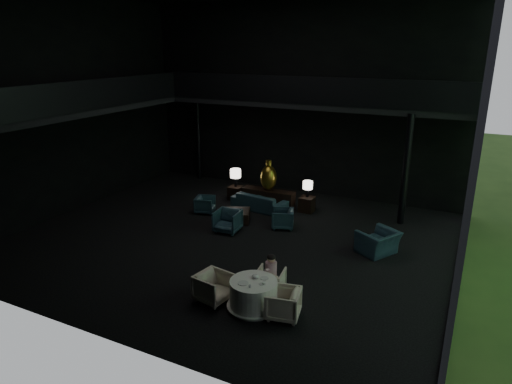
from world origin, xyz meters
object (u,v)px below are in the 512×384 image
at_px(lounge_armchair_east, 283,218).
at_px(dining_table, 253,296).
at_px(console, 268,198).
at_px(sofa, 260,198).
at_px(table_lamp_right, 308,186).
at_px(dining_chair_east, 283,302).
at_px(dining_chair_west, 213,285).
at_px(side_table_left, 235,193).
at_px(table_lamp_left, 236,174).
at_px(bronze_urn, 269,177).
at_px(coffee_table, 237,216).
at_px(lounge_armchair_west, 205,205).
at_px(window_armchair, 378,238).
at_px(side_table_right, 307,204).
at_px(child, 271,266).
at_px(dining_chair_north, 270,281).
at_px(lounge_armchair_south, 227,219).

xyz_separation_m(lounge_armchair_east, dining_table, (1.40, -5.10, -0.05)).
xyz_separation_m(console, sofa, (-0.15, -0.49, 0.12)).
xyz_separation_m(table_lamp_right, dining_chair_east, (2.01, -7.11, -0.64)).
distance_m(dining_chair_east, dining_chair_west, 1.88).
distance_m(console, side_table_left, 1.61).
distance_m(table_lamp_left, lounge_armchair_east, 3.70).
relative_size(table_lamp_left, table_lamp_right, 1.18).
height_order(bronze_urn, side_table_left, bronze_urn).
bearing_deg(coffee_table, lounge_armchair_west, 171.63).
xyz_separation_m(bronze_urn, window_armchair, (4.88, -2.44, -0.68)).
xyz_separation_m(console, dining_chair_west, (1.74, -7.06, 0.08)).
distance_m(side_table_right, table_lamp_right, 0.75).
bearing_deg(bronze_urn, lounge_armchair_west, -136.71).
bearing_deg(console, coffee_table, -100.03).
bearing_deg(side_table_left, dining_chair_west, -65.19).
height_order(console, child, child).
bearing_deg(table_lamp_right, lounge_armchair_east, -95.49).
height_order(side_table_right, dining_chair_north, dining_chair_north).
bearing_deg(dining_chair_east, side_table_left, -155.23).
height_order(table_lamp_left, coffee_table, table_lamp_left).
distance_m(console, lounge_armchair_east, 2.31).
height_order(lounge_armchair_south, child, child).
bearing_deg(table_lamp_right, lounge_armchair_south, -119.43).
bearing_deg(sofa, window_armchair, 165.69).
relative_size(bronze_urn, table_lamp_left, 1.62).
bearing_deg(dining_chair_east, table_lamp_left, -155.39).
height_order(table_lamp_left, dining_chair_north, table_lamp_left).
height_order(side_table_left, lounge_armchair_east, lounge_armchair_east).
height_order(dining_chair_north, dining_chair_west, dining_chair_west).
height_order(console, dining_table, dining_table).
bearing_deg(lounge_armchair_east, child, -0.74).
relative_size(lounge_armchair_east, dining_chair_east, 0.93).
bearing_deg(dining_table, lounge_armchair_east, 105.37).
xyz_separation_m(table_lamp_left, coffee_table, (1.25, -2.18, -0.89)).
distance_m(console, dining_chair_east, 7.84).
bearing_deg(table_lamp_left, lounge_armchair_south, -65.97).
height_order(dining_chair_east, child, child).
relative_size(sofa, lounge_armchair_south, 2.59).
xyz_separation_m(side_table_left, sofa, (1.45, -0.65, 0.19)).
height_order(table_lamp_right, window_armchair, table_lamp_right).
bearing_deg(dining_table, child, 85.19).
xyz_separation_m(bronze_urn, dining_table, (2.81, -6.95, -0.88)).
bearing_deg(dining_chair_west, lounge_armchair_west, 43.98).
height_order(bronze_urn, dining_chair_west, bronze_urn).
bearing_deg(child, coffee_table, -51.58).
distance_m(bronze_urn, table_lamp_left, 1.62).
height_order(table_lamp_right, lounge_armchair_south, table_lamp_right).
relative_size(side_table_left, side_table_right, 0.95).
relative_size(window_armchair, dining_chair_east, 1.49).
bearing_deg(lounge_armchair_west, lounge_armchair_east, -109.00).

